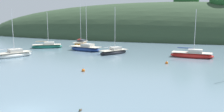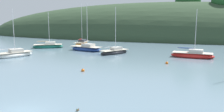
% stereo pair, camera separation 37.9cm
% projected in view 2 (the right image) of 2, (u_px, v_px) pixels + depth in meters
% --- Properties ---
extents(far_shoreline_hill, '(150.00, 36.00, 29.54)m').
position_uv_depth(far_shoreline_hill, '(160.00, 38.00, 82.14)').
color(far_shoreline_hill, '#2D422B').
rests_on(far_shoreline_hill, ground).
extents(sailboat_grey_yawl, '(7.19, 5.77, 8.54)m').
position_uv_depth(sailboat_grey_yawl, '(48.00, 46.00, 53.81)').
color(sailboat_grey_yawl, '#196B56').
rests_on(sailboat_grey_yawl, ground).
extents(sailboat_orange_cutter, '(5.14, 7.28, 8.75)m').
position_uv_depth(sailboat_orange_cutter, '(14.00, 55.00, 41.02)').
color(sailboat_orange_cutter, white).
rests_on(sailboat_orange_cutter, ground).
extents(sailboat_white_near, '(3.63, 7.61, 10.89)m').
position_uv_depth(sailboat_white_near, '(82.00, 43.00, 59.61)').
color(sailboat_white_near, orange).
rests_on(sailboat_white_near, ground).
extents(sailboat_cream_ketch, '(7.51, 3.00, 8.66)m').
position_uv_depth(sailboat_cream_ketch, '(193.00, 55.00, 40.26)').
color(sailboat_cream_ketch, red).
rests_on(sailboat_cream_ketch, ground).
extents(sailboat_black_sloop, '(8.13, 4.37, 10.34)m').
position_uv_depth(sailboat_black_sloop, '(86.00, 49.00, 49.02)').
color(sailboat_black_sloop, navy).
rests_on(sailboat_black_sloop, ground).
extents(sailboat_blue_center, '(5.23, 6.62, 9.26)m').
position_uv_depth(sailboat_blue_center, '(114.00, 52.00, 44.58)').
color(sailboat_blue_center, '#232328').
rests_on(sailboat_blue_center, ground).
extents(mooring_buoy_outer, '(0.44, 0.44, 0.54)m').
position_uv_depth(mooring_buoy_outer, '(83.00, 70.00, 29.62)').
color(mooring_buoy_outer, orange).
rests_on(mooring_buoy_outer, ground).
extents(mooring_buoy_channel, '(0.44, 0.44, 0.54)m').
position_uv_depth(mooring_buoy_channel, '(167.00, 63.00, 34.57)').
color(mooring_buoy_channel, orange).
rests_on(mooring_buoy_channel, ground).
extents(duck_lone_right, '(0.20, 0.43, 0.24)m').
position_uv_depth(duck_lone_right, '(78.00, 110.00, 16.88)').
color(duck_lone_right, '#473828').
rests_on(duck_lone_right, ground).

